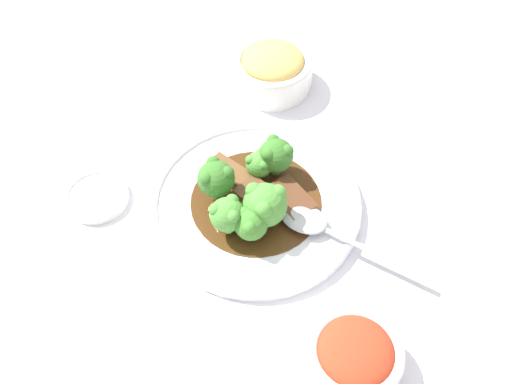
{
  "coord_description": "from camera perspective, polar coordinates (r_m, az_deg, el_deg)",
  "views": [
    {
      "loc": [
        0.45,
        0.05,
        0.62
      ],
      "look_at": [
        0.0,
        0.0,
        0.03
      ],
      "focal_mm": 42.0,
      "sensor_mm": 36.0,
      "label": 1
    }
  ],
  "objects": [
    {
      "name": "serving_spoon",
      "position": [
        0.73,
        5.55,
        -2.98
      ],
      "size": [
        0.1,
        0.19,
        0.01
      ],
      "color": "#B7B7BC",
      "rests_on": "main_plate"
    },
    {
      "name": "side_bowl_kimchi",
      "position": [
        0.65,
        9.32,
        -15.21
      ],
      "size": [
        0.1,
        0.1,
        0.05
      ],
      "color": "white",
      "rests_on": "ground_plane"
    },
    {
      "name": "broccoli_floret_0",
      "position": [
        0.7,
        -0.36,
        -3.01
      ],
      "size": [
        0.04,
        0.04,
        0.05
      ],
      "color": "#7FA84C",
      "rests_on": "main_plate"
    },
    {
      "name": "broccoli_floret_1",
      "position": [
        0.76,
        0.28,
        2.68
      ],
      "size": [
        0.03,
        0.03,
        0.04
      ],
      "color": "#8EB756",
      "rests_on": "main_plate"
    },
    {
      "name": "broccoli_floret_4",
      "position": [
        0.7,
        -2.75,
        -2.12
      ],
      "size": [
        0.04,
        0.04,
        0.05
      ],
      "color": "#8EB756",
      "rests_on": "main_plate"
    },
    {
      "name": "sauce_dish",
      "position": [
        0.8,
        -14.93,
        -0.42
      ],
      "size": [
        0.08,
        0.08,
        0.01
      ],
      "color": "white",
      "rests_on": "ground_plane"
    },
    {
      "name": "beef_strip_0",
      "position": [
        0.74,
        3.31,
        -0.84
      ],
      "size": [
        0.07,
        0.07,
        0.01
      ],
      "color": "#56331E",
      "rests_on": "main_plate"
    },
    {
      "name": "broccoli_floret_3",
      "position": [
        0.7,
        0.86,
        -1.18
      ],
      "size": [
        0.05,
        0.05,
        0.06
      ],
      "color": "#8EB756",
      "rests_on": "main_plate"
    },
    {
      "name": "beef_strip_3",
      "position": [
        0.77,
        -2.48,
        1.91
      ],
      "size": [
        0.06,
        0.07,
        0.01
      ],
      "color": "brown",
      "rests_on": "main_plate"
    },
    {
      "name": "broccoli_floret_5",
      "position": [
        0.76,
        1.91,
        3.56
      ],
      "size": [
        0.04,
        0.04,
        0.05
      ],
      "color": "#7FA84C",
      "rests_on": "main_plate"
    },
    {
      "name": "ground_plane",
      "position": [
        0.77,
        0.0,
        -1.54
      ],
      "size": [
        4.0,
        4.0,
        0.0
      ],
      "primitive_type": "plane",
      "color": "silver"
    },
    {
      "name": "beef_strip_2",
      "position": [
        0.75,
        0.31,
        -0.26
      ],
      "size": [
        0.06,
        0.06,
        0.02
      ],
      "color": "brown",
      "rests_on": "main_plate"
    },
    {
      "name": "main_plate",
      "position": [
        0.76,
        0.0,
        -1.1
      ],
      "size": [
        0.27,
        0.27,
        0.02
      ],
      "color": "white",
      "rests_on": "ground_plane"
    },
    {
      "name": "beef_strip_1",
      "position": [
        0.74,
        -2.41,
        -1.65
      ],
      "size": [
        0.05,
        0.06,
        0.01
      ],
      "color": "#56331E",
      "rests_on": "main_plate"
    },
    {
      "name": "broccoli_floret_2",
      "position": [
        0.73,
        -3.83,
        1.34
      ],
      "size": [
        0.05,
        0.05,
        0.06
      ],
      "color": "#7FA84C",
      "rests_on": "main_plate"
    },
    {
      "name": "side_bowl_appetizer",
      "position": [
        0.9,
        1.57,
        11.64
      ],
      "size": [
        0.12,
        0.12,
        0.06
      ],
      "color": "white",
      "rests_on": "ground_plane"
    }
  ]
}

